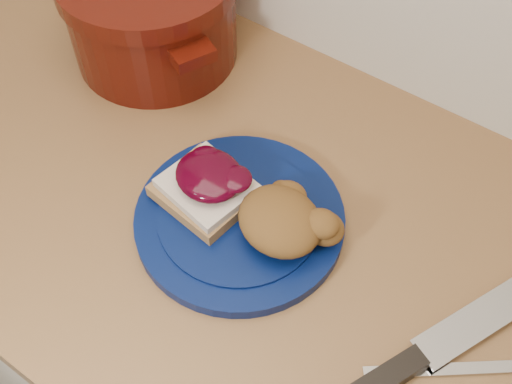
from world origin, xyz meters
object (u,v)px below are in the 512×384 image
Objects in this scene: chef_knife at (407,365)px; dutch_oven at (152,12)px; plate at (240,219)px; butter_knife at (444,369)px.

chef_knife is 1.02× the size of dutch_oven.
plate is at bearing -32.44° from dutch_oven.
butter_knife is (0.28, -0.03, -0.00)m from plate.
chef_knife is at bearing 174.83° from butter_knife.
dutch_oven reaches higher than chef_knife.
butter_knife is 0.51× the size of dutch_oven.
butter_knife is at bearing -5.44° from plate.
plate is 0.77× the size of dutch_oven.
chef_knife reaches higher than butter_knife.
dutch_oven is at bearing 147.56° from plate.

